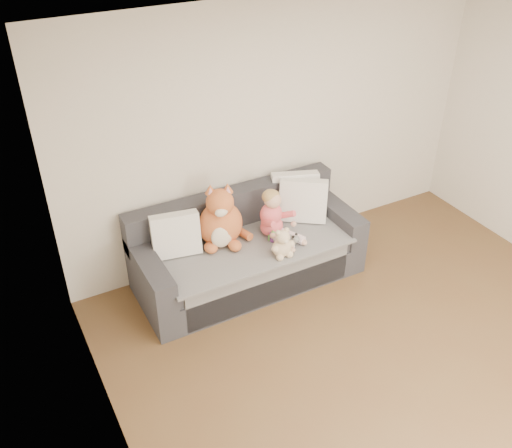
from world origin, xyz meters
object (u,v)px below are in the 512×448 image
at_px(plush_cat, 221,221).
at_px(teddy_bear, 282,245).
at_px(sippy_cup, 273,236).
at_px(sofa, 247,252).
at_px(toddler, 274,217).

bearing_deg(plush_cat, teddy_bear, -29.83).
xyz_separation_m(teddy_bear, sippy_cup, (0.04, 0.25, -0.06)).
bearing_deg(sippy_cup, sofa, 142.24).
bearing_deg(teddy_bear, sippy_cup, 80.65).
distance_m(plush_cat, sippy_cup, 0.52).
relative_size(plush_cat, teddy_bear, 2.19).
bearing_deg(toddler, sofa, 147.87).
distance_m(sofa, sippy_cup, 0.34).
xyz_separation_m(sofa, toddler, (0.26, -0.08, 0.37)).
height_order(toddler, plush_cat, plush_cat).
distance_m(sofa, plush_cat, 0.47).
xyz_separation_m(toddler, teddy_bear, (-0.10, -0.33, -0.09)).
height_order(sofa, toddler, toddler).
xyz_separation_m(toddler, plush_cat, (-0.50, 0.14, 0.03)).
xyz_separation_m(plush_cat, teddy_bear, (0.40, -0.46, -0.12)).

